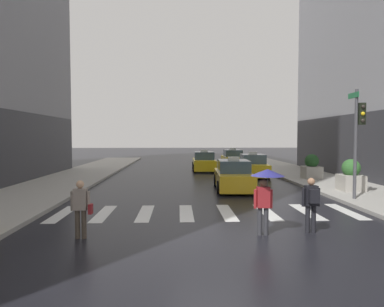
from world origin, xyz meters
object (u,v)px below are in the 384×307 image
(pedestrian_with_umbrella, at_px, (266,184))
(planter_mid_block, at_px, (312,168))
(taxi_fourth, at_px, (233,159))
(pedestrian_with_backpack, at_px, (311,201))
(taxi_third, at_px, (204,162))
(taxi_second, at_px, (252,166))
(planter_near_corner, at_px, (351,176))
(taxi_lead, at_px, (233,176))
(traffic_light_pole, at_px, (358,128))
(pedestrian_with_handbag, at_px, (81,206))

(pedestrian_with_umbrella, height_order, planter_mid_block, pedestrian_with_umbrella)
(taxi_fourth, relative_size, pedestrian_with_backpack, 2.76)
(taxi_third, bearing_deg, taxi_fourth, 53.60)
(taxi_second, distance_m, pedestrian_with_umbrella, 14.72)
(pedestrian_with_backpack, bearing_deg, pedestrian_with_umbrella, -173.43)
(taxi_second, relative_size, planter_near_corner, 2.89)
(taxi_lead, relative_size, taxi_third, 1.01)
(traffic_light_pole, xyz_separation_m, pedestrian_with_backpack, (-3.91, -4.60, -2.29))
(taxi_second, distance_m, planter_mid_block, 4.21)
(taxi_fourth, height_order, pedestrian_with_handbag, taxi_fourth)
(taxi_fourth, xyz_separation_m, pedestrian_with_handbag, (-8.10, -23.06, 0.21))
(taxi_third, bearing_deg, pedestrian_with_umbrella, -88.93)
(pedestrian_with_backpack, bearing_deg, taxi_second, 84.19)
(traffic_light_pole, height_order, planter_mid_block, traffic_light_pole)
(planter_mid_block, bearing_deg, taxi_second, 142.50)
(taxi_third, relative_size, pedestrian_with_backpack, 2.77)
(pedestrian_with_umbrella, distance_m, pedestrian_with_backpack, 1.52)
(taxi_fourth, xyz_separation_m, pedestrian_with_umbrella, (-2.82, -22.96, 0.79))
(pedestrian_with_backpack, relative_size, pedestrian_with_handbag, 1.00)
(taxi_third, bearing_deg, taxi_lead, -85.57)
(taxi_fourth, distance_m, pedestrian_with_umbrella, 23.15)
(taxi_third, height_order, planter_mid_block, taxi_third)
(planter_mid_block, bearing_deg, planter_near_corner, -89.79)
(taxi_second, xyz_separation_m, planter_mid_block, (3.34, -2.56, 0.15))
(taxi_lead, height_order, pedestrian_with_umbrella, pedestrian_with_umbrella)
(taxi_second, xyz_separation_m, pedestrian_with_umbrella, (-2.86, -14.42, 0.79))
(pedestrian_with_handbag, bearing_deg, pedestrian_with_backpack, 2.20)
(taxi_second, height_order, taxi_third, same)
(planter_mid_block, bearing_deg, taxi_fourth, 106.95)
(pedestrian_with_backpack, height_order, planter_near_corner, planter_near_corner)
(pedestrian_with_backpack, distance_m, pedestrian_with_handbag, 6.70)
(traffic_light_pole, height_order, taxi_second, traffic_light_pole)
(taxi_third, bearing_deg, taxi_second, -52.93)
(taxi_fourth, bearing_deg, pedestrian_with_handbag, -109.35)
(planter_near_corner, relative_size, planter_mid_block, 1.00)
(taxi_third, xyz_separation_m, taxi_fourth, (3.17, 4.29, 0.00))
(planter_near_corner, bearing_deg, taxi_fourth, 101.99)
(taxi_second, xyz_separation_m, pedestrian_with_handbag, (-8.14, -14.51, 0.21))
(taxi_fourth, bearing_deg, pedestrian_with_umbrella, -96.99)
(traffic_light_pole, distance_m, taxi_lead, 6.58)
(taxi_lead, distance_m, taxi_third, 10.32)
(taxi_lead, xyz_separation_m, pedestrian_with_umbrella, (-0.45, -8.38, 0.79))
(traffic_light_pole, distance_m, planter_mid_block, 7.53)
(planter_near_corner, distance_m, planter_mid_block, 4.91)
(pedestrian_with_umbrella, bearing_deg, taxi_fourth, 83.01)
(taxi_third, bearing_deg, traffic_light_pole, -67.80)
(planter_near_corner, bearing_deg, traffic_light_pole, -112.24)
(pedestrian_with_handbag, bearing_deg, taxi_lead, 55.95)
(taxi_second, bearing_deg, taxi_fourth, 90.31)
(traffic_light_pole, relative_size, planter_mid_block, 3.00)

